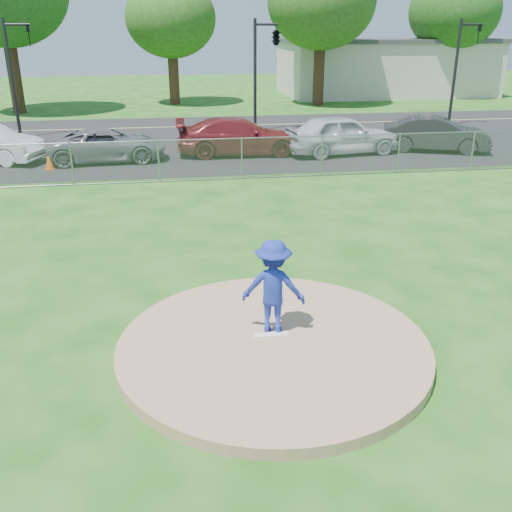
{
  "coord_description": "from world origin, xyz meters",
  "views": [
    {
      "loc": [
        -1.59,
        -8.43,
        5.29
      ],
      "look_at": [
        0.0,
        2.0,
        1.0
      ],
      "focal_mm": 40.0,
      "sensor_mm": 36.0,
      "label": 1
    }
  ],
  "objects": [
    {
      "name": "ground",
      "position": [
        0.0,
        10.0,
        0.0
      ],
      "size": [
        120.0,
        120.0,
        0.0
      ],
      "primitive_type": "plane",
      "color": "#1A4E11",
      "rests_on": "ground"
    },
    {
      "name": "pitchers_mound",
      "position": [
        0.0,
        0.0,
        0.1
      ],
      "size": [
        5.4,
        5.4,
        0.2
      ],
      "primitive_type": "cylinder",
      "color": "#A17C58",
      "rests_on": "ground"
    },
    {
      "name": "pitching_rubber",
      "position": [
        0.0,
        0.2,
        0.22
      ],
      "size": [
        0.6,
        0.15,
        0.04
      ],
      "primitive_type": "cube",
      "color": "white",
      "rests_on": "pitchers_mound"
    },
    {
      "name": "chain_link_fence",
      "position": [
        0.0,
        12.0,
        0.75
      ],
      "size": [
        40.0,
        0.06,
        1.5
      ],
      "primitive_type": "cube",
      "color": "gray",
      "rests_on": "ground"
    },
    {
      "name": "parking_lot",
      "position": [
        0.0,
        16.5,
        0.01
      ],
      "size": [
        50.0,
        8.0,
        0.01
      ],
      "primitive_type": "cube",
      "color": "black",
      "rests_on": "ground"
    },
    {
      "name": "street",
      "position": [
        0.0,
        24.0,
        0.0
      ],
      "size": [
        60.0,
        7.0,
        0.01
      ],
      "primitive_type": "cube",
      "color": "black",
      "rests_on": "ground"
    },
    {
      "name": "commercial_building",
      "position": [
        16.0,
        38.0,
        2.16
      ],
      "size": [
        16.4,
        9.4,
        4.3
      ],
      "color": "beige",
      "rests_on": "ground"
    },
    {
      "name": "tree_center",
      "position": [
        -1.0,
        34.0,
        6.47
      ],
      "size": [
        6.16,
        6.16,
        9.84
      ],
      "color": "#3C2216",
      "rests_on": "ground"
    },
    {
      "name": "traffic_signal_left",
      "position": [
        -8.76,
        22.0,
        3.36
      ],
      "size": [
        1.28,
        0.2,
        5.6
      ],
      "color": "black",
      "rests_on": "ground"
    },
    {
      "name": "traffic_signal_center",
      "position": [
        3.97,
        22.0,
        4.61
      ],
      "size": [
        1.42,
        2.48,
        5.6
      ],
      "color": "black",
      "rests_on": "ground"
    },
    {
      "name": "traffic_signal_right",
      "position": [
        14.24,
        22.0,
        3.36
      ],
      "size": [
        1.28,
        0.2,
        5.6
      ],
      "color": "black",
      "rests_on": "ground"
    },
    {
      "name": "pitcher",
      "position": [
        0.06,
        0.39,
        1.06
      ],
      "size": [
        1.24,
        0.92,
        1.72
      ],
      "primitive_type": "imported",
      "rotation": [
        0.0,
        0.0,
        2.87
      ],
      "color": "#1C2D9B",
      "rests_on": "pitchers_mound"
    },
    {
      "name": "traffic_cone",
      "position": [
        -6.28,
        14.63,
        0.35
      ],
      "size": [
        0.35,
        0.35,
        0.67
      ],
      "primitive_type": "cone",
      "color": "#EA5E0C",
      "rests_on": "parking_lot"
    },
    {
      "name": "parked_car_gray",
      "position": [
        -4.14,
        15.78,
        0.68
      ],
      "size": [
        4.93,
        2.53,
        1.33
      ],
      "primitive_type": "imported",
      "rotation": [
        0.0,
        0.0,
        1.64
      ],
      "color": "slate",
      "rests_on": "parking_lot"
    },
    {
      "name": "parked_car_darkred",
      "position": [
        1.44,
        16.26,
        0.8
      ],
      "size": [
        5.48,
        2.35,
        1.57
      ],
      "primitive_type": "imported",
      "rotation": [
        0.0,
        0.0,
        1.54
      ],
      "color": "maroon",
      "rests_on": "parking_lot"
    },
    {
      "name": "parked_car_pearl",
      "position": [
        5.87,
        15.69,
        0.86
      ],
      "size": [
        5.23,
        2.76,
        1.7
      ],
      "primitive_type": "imported",
      "rotation": [
        0.0,
        0.0,
        1.73
      ],
      "color": "silver",
      "rests_on": "parking_lot"
    },
    {
      "name": "parked_car_charcoal",
      "position": [
        10.22,
        15.66,
        0.77
      ],
      "size": [
        4.89,
        3.1,
        1.52
      ],
      "primitive_type": "imported",
      "rotation": [
        0.0,
        0.0,
        1.22
      ],
      "color": "#252527",
      "rests_on": "parking_lot"
    }
  ]
}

